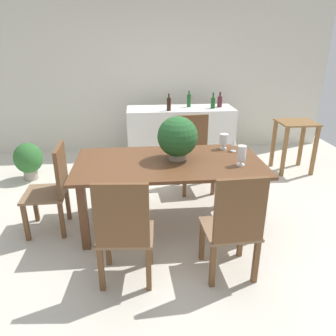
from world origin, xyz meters
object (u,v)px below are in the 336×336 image
(wine_bottle_clear, at_px, (169,104))
(side_table, at_px, (295,136))
(dining_table, at_px, (169,169))
(chair_far_right, at_px, (194,150))
(flower_centerpiece, at_px, (178,137))
(chair_head_end, at_px, (54,185))
(wine_bottle_green, at_px, (213,103))
(crystal_vase_left, at_px, (241,154))
(chair_near_right, at_px, (234,224))
(kitchen_counter, at_px, (180,136))
(potted_plant_floor, at_px, (28,159))
(wine_glass, at_px, (234,143))
(chair_near_left, at_px, (124,229))
(crystal_vase_center_near, at_px, (224,140))
(wine_bottle_dark, at_px, (220,101))
(wine_bottle_tall, at_px, (189,100))

(wine_bottle_clear, distance_m, side_table, 2.02)
(dining_table, distance_m, chair_far_right, 1.07)
(flower_centerpiece, distance_m, side_table, 2.46)
(chair_head_end, bearing_deg, wine_bottle_green, 129.81)
(chair_far_right, height_order, crystal_vase_left, chair_far_right)
(dining_table, height_order, chair_near_right, chair_near_right)
(kitchen_counter, height_order, wine_bottle_clear, wine_bottle_clear)
(kitchen_counter, relative_size, wine_bottle_green, 6.90)
(potted_plant_floor, bearing_deg, side_table, -0.28)
(flower_centerpiece, relative_size, wine_glass, 3.20)
(chair_near_right, distance_m, crystal_vase_left, 0.90)
(chair_far_right, bearing_deg, wine_bottle_clear, 103.29)
(crystal_vase_left, bearing_deg, wine_bottle_clear, 105.78)
(chair_near_left, height_order, wine_bottle_clear, wine_bottle_clear)
(kitchen_counter, bearing_deg, crystal_vase_center_near, -79.32)
(chair_near_right, bearing_deg, flower_centerpiece, -73.69)
(chair_near_left, bearing_deg, side_table, -132.55)
(dining_table, relative_size, wine_bottle_clear, 7.59)
(chair_near_left, relative_size, crystal_vase_left, 4.73)
(side_table, bearing_deg, chair_far_right, -165.01)
(dining_table, height_order, chair_head_end, chair_head_end)
(flower_centerpiece, distance_m, wine_bottle_dark, 2.16)
(crystal_vase_left, height_order, wine_bottle_tall, wine_bottle_tall)
(crystal_vase_left, bearing_deg, wine_glass, 83.45)
(crystal_vase_center_near, bearing_deg, side_table, 36.85)
(dining_table, xyz_separation_m, wine_bottle_tall, (0.53, 2.06, 0.37))
(chair_near_left, height_order, chair_near_right, chair_near_right)
(chair_far_right, height_order, kitchen_counter, chair_far_right)
(wine_glass, relative_size, potted_plant_floor, 0.26)
(crystal_vase_center_near, bearing_deg, chair_head_end, -169.63)
(wine_glass, bearing_deg, chair_far_right, 115.51)
(side_table, bearing_deg, chair_head_end, -157.03)
(chair_near_left, xyz_separation_m, kitchen_counter, (0.84, 2.94, -0.09))
(dining_table, height_order, crystal_vase_left, crystal_vase_left)
(wine_bottle_green, relative_size, wine_bottle_dark, 1.03)
(wine_bottle_dark, bearing_deg, chair_head_end, -138.55)
(crystal_vase_left, relative_size, wine_glass, 1.43)
(wine_bottle_green, bearing_deg, dining_table, -115.12)
(crystal_vase_left, bearing_deg, flower_centerpiece, 159.10)
(chair_head_end, bearing_deg, chair_far_right, 118.05)
(chair_far_right, relative_size, crystal_vase_center_near, 5.58)
(kitchen_counter, bearing_deg, potted_plant_floor, -166.96)
(crystal_vase_left, distance_m, wine_bottle_dark, 2.21)
(flower_centerpiece, relative_size, wine_bottle_green, 1.87)
(crystal_vase_center_near, bearing_deg, kitchen_counter, 100.68)
(flower_centerpiece, bearing_deg, crystal_vase_left, -20.90)
(crystal_vase_center_near, bearing_deg, wine_glass, -44.68)
(dining_table, height_order, wine_bottle_clear, wine_bottle_clear)
(chair_near_left, height_order, flower_centerpiece, flower_centerpiece)
(dining_table, relative_size, wine_glass, 13.61)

